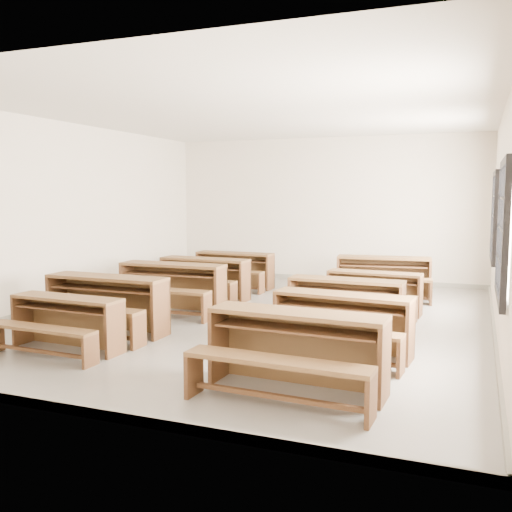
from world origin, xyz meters
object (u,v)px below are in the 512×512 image
at_px(desk_set_2, 171,284).
at_px(desk_set_5, 295,346).
at_px(desk_set_9, 383,274).
at_px(desk_set_3, 203,276).
at_px(desk_set_0, 65,320).
at_px(desk_set_4, 234,267).
at_px(desk_set_1, 105,300).
at_px(desk_set_7, 345,301).
at_px(desk_set_6, 341,320).
at_px(desk_set_8, 373,290).

xyz_separation_m(desk_set_2, desk_set_5, (3.08, -2.93, -0.00)).
bearing_deg(desk_set_5, desk_set_9, 92.43).
bearing_deg(desk_set_3, desk_set_2, -87.57).
bearing_deg(desk_set_2, desk_set_0, -92.86).
bearing_deg(desk_set_4, desk_set_5, -59.89).
xyz_separation_m(desk_set_3, desk_set_9, (3.10, 1.37, 0.01)).
distance_m(desk_set_3, desk_set_4, 1.40).
bearing_deg(desk_set_1, desk_set_7, 24.68).
bearing_deg(desk_set_7, desk_set_9, 88.81).
relative_size(desk_set_0, desk_set_4, 0.93).
bearing_deg(desk_set_6, desk_set_2, 159.24).
bearing_deg(desk_set_9, desk_set_1, -134.58).
relative_size(desk_set_5, desk_set_9, 1.00).
distance_m(desk_set_2, desk_set_9, 4.03).
height_order(desk_set_5, desk_set_7, desk_set_5).
relative_size(desk_set_1, desk_set_7, 1.09).
relative_size(desk_set_3, desk_set_7, 1.04).
bearing_deg(desk_set_9, desk_set_8, -94.24).
distance_m(desk_set_0, desk_set_4, 5.16).
bearing_deg(desk_set_4, desk_set_7, -42.38).
height_order(desk_set_3, desk_set_7, desk_set_3).
xyz_separation_m(desk_set_5, desk_set_6, (0.14, 1.42, -0.03)).
bearing_deg(desk_set_7, desk_set_1, -154.59).
xyz_separation_m(desk_set_5, desk_set_9, (0.02, 5.52, -0.02)).
bearing_deg(desk_set_5, desk_set_6, 86.94).
xyz_separation_m(desk_set_3, desk_set_5, (3.08, -4.15, 0.02)).
distance_m(desk_set_1, desk_set_6, 3.37).
xyz_separation_m(desk_set_0, desk_set_7, (3.05, 2.34, 0.04)).
bearing_deg(desk_set_2, desk_set_1, -96.56).
relative_size(desk_set_1, desk_set_5, 0.99).
relative_size(desk_set_7, desk_set_8, 1.07).
height_order(desk_set_4, desk_set_6, desk_set_6).
xyz_separation_m(desk_set_5, desk_set_7, (-0.10, 2.72, -0.04)).
distance_m(desk_set_1, desk_set_3, 2.83).
bearing_deg(desk_set_2, desk_set_4, 88.67).
bearing_deg(desk_set_1, desk_set_8, 39.68).
bearing_deg(desk_set_4, desk_set_2, -88.94).
relative_size(desk_set_1, desk_set_9, 0.99).
height_order(desk_set_0, desk_set_5, desk_set_5).
xyz_separation_m(desk_set_2, desk_set_6, (3.22, -1.51, -0.03)).
height_order(desk_set_7, desk_set_8, desk_set_7).
height_order(desk_set_5, desk_set_9, desk_set_5).
bearing_deg(desk_set_9, desk_set_7, -99.31).
bearing_deg(desk_set_9, desk_set_3, -163.09).
height_order(desk_set_8, desk_set_9, desk_set_9).
distance_m(desk_set_6, desk_set_9, 4.10).
xyz_separation_m(desk_set_6, desk_set_8, (-0.05, 2.60, -0.04)).
xyz_separation_m(desk_set_0, desk_set_5, (3.15, -0.38, 0.07)).
bearing_deg(desk_set_0, desk_set_4, 91.36).
bearing_deg(desk_set_7, desk_set_2, 177.21).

